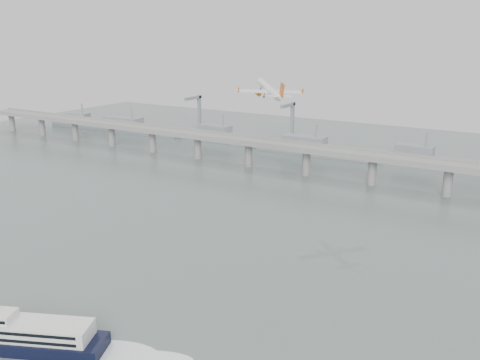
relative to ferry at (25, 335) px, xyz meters
The scene contains 5 objects.
ground 54.81m from the ferry, 68.05° to the left, with size 900.00×900.00×0.00m, color #586562.
bridge 251.73m from the ferry, 85.61° to the left, with size 800.00×22.00×23.90m.
distant_fleet 343.36m from the ferry, 113.14° to the left, with size 453.00×60.90×40.00m.
ferry is the anchor object (origin of this frame).
airliner 171.18m from the ferry, 86.98° to the left, with size 33.92×32.30×11.35m.
Camera 1 is at (118.89, -140.63, 101.69)m, focal length 38.00 mm.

